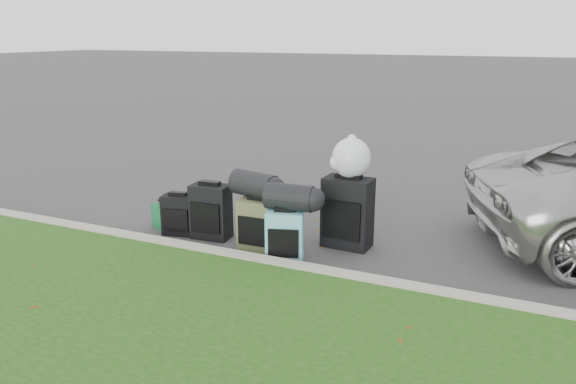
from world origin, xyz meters
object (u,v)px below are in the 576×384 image
at_px(suitcase_small_black, 179,215).
at_px(suitcase_olive, 258,225).
at_px(suitcase_large_black_right, 347,213).
at_px(tote_navy, 269,211).
at_px(suitcase_large_black_left, 211,212).
at_px(suitcase_teal, 285,237).
at_px(tote_green, 164,216).

bearing_deg(suitcase_small_black, suitcase_olive, -15.40).
distance_m(suitcase_small_black, suitcase_large_black_right, 2.15).
distance_m(suitcase_small_black, tote_navy, 1.26).
bearing_deg(suitcase_large_black_left, suitcase_teal, -19.67).
height_order(suitcase_large_black_right, tote_navy, suitcase_large_black_right).
bearing_deg(suitcase_teal, suitcase_small_black, 153.12).
xyz_separation_m(suitcase_small_black, tote_navy, (0.81, 0.95, -0.11)).
distance_m(suitcase_large_black_right, tote_navy, 1.39).
bearing_deg(suitcase_small_black, tote_navy, 36.80).
height_order(suitcase_small_black, suitcase_large_black_left, suitcase_large_black_left).
relative_size(suitcase_small_black, suitcase_olive, 0.83).
relative_size(suitcase_olive, suitcase_teal, 1.05).
xyz_separation_m(tote_green, tote_navy, (1.15, 0.82, -0.01)).
relative_size(suitcase_olive, tote_green, 2.00).
relative_size(suitcase_small_black, suitcase_large_black_right, 0.60).
xyz_separation_m(suitcase_large_black_left, suitcase_olive, (0.73, -0.12, -0.03)).
height_order(suitcase_olive, tote_green, suitcase_olive).
bearing_deg(suitcase_teal, tote_green, 150.81).
bearing_deg(suitcase_olive, suitcase_large_black_left, 168.85).
height_order(suitcase_small_black, suitcase_olive, suitcase_olive).
height_order(suitcase_large_black_left, tote_navy, suitcase_large_black_left).
bearing_deg(tote_green, tote_navy, 59.07).
bearing_deg(suitcase_olive, suitcase_teal, -26.08).
relative_size(suitcase_large_black_left, suitcase_teal, 1.17).
bearing_deg(tote_green, suitcase_large_black_right, 31.99).
xyz_separation_m(suitcase_olive, tote_green, (-1.51, 0.19, -0.15)).
bearing_deg(tote_navy, suitcase_olive, -68.21).
distance_m(suitcase_olive, suitcase_teal, 0.47).
xyz_separation_m(suitcase_teal, tote_green, (-1.94, 0.38, -0.14)).
distance_m(suitcase_large_black_left, suitcase_olive, 0.74).
xyz_separation_m(suitcase_teal, suitcase_large_black_right, (0.49, 0.73, 0.13)).
bearing_deg(tote_navy, suitcase_large_black_left, -110.26).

